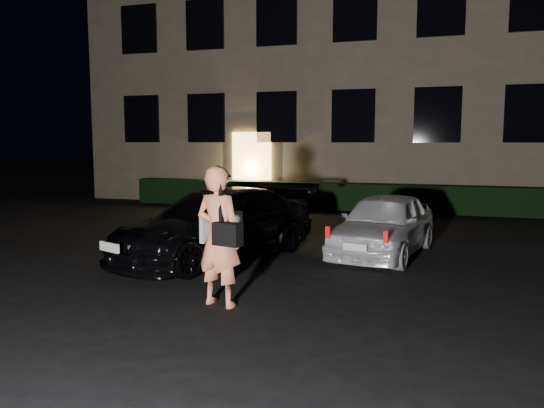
% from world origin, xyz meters
% --- Properties ---
extents(ground, '(80.00, 80.00, 0.00)m').
position_xyz_m(ground, '(0.00, 0.00, 0.00)').
color(ground, black).
rests_on(ground, ground).
extents(building, '(20.00, 8.11, 12.00)m').
position_xyz_m(building, '(-0.00, 14.99, 6.00)').
color(building, '#6E5D4E').
rests_on(building, ground).
extents(hedge, '(15.00, 0.70, 0.85)m').
position_xyz_m(hedge, '(0.00, 10.50, 0.42)').
color(hedge, black).
rests_on(hedge, ground).
extents(sedan, '(3.34, 4.80, 1.29)m').
position_xyz_m(sedan, '(-1.23, 2.67, 0.65)').
color(sedan, black).
rests_on(sedan, ground).
extents(hatch, '(2.00, 3.72, 1.20)m').
position_xyz_m(hatch, '(1.75, 3.93, 0.60)').
color(hatch, white).
rests_on(hatch, ground).
extents(man, '(0.79, 0.60, 1.88)m').
position_xyz_m(man, '(-0.01, 0.00, 0.94)').
color(man, '#F98558').
rests_on(man, ground).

